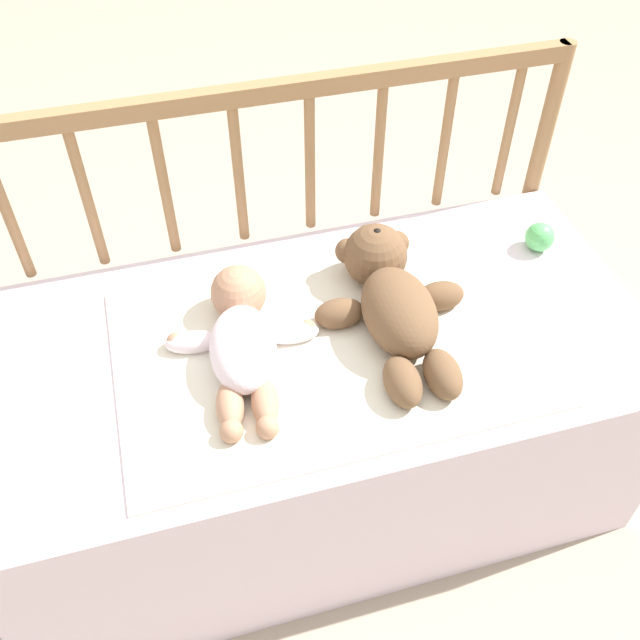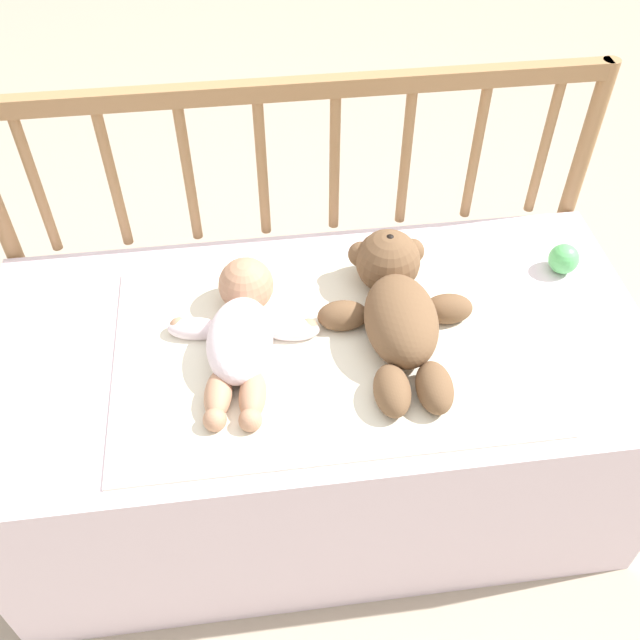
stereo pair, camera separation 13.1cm
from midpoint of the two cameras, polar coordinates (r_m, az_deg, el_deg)
The scene contains 7 objects.
ground_plane at distance 1.76m, azimuth -2.25°, elevation -12.56°, with size 12.00×12.00×0.00m, color tan.
crib_mattress at distance 1.56m, azimuth -2.52°, elevation -7.81°, with size 1.28×0.63×0.50m.
crib_rail at distance 1.54m, azimuth -6.03°, elevation 10.12°, with size 1.28×0.04×0.85m.
blanket at distance 1.34m, azimuth -2.18°, elevation -2.30°, with size 0.79×0.51×0.01m.
teddy_bear at distance 1.36m, azimuth 3.07°, elevation 1.65°, with size 0.30×0.42×0.13m.
baby at distance 1.32m, azimuth -9.08°, elevation -1.65°, with size 0.29×0.37×0.11m.
toy_ball at distance 1.58m, azimuth 14.93°, elevation 6.33°, with size 0.06×0.06×0.06m.
Camera 1 is at (-0.25, -0.88, 1.51)m, focal length 40.00 mm.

